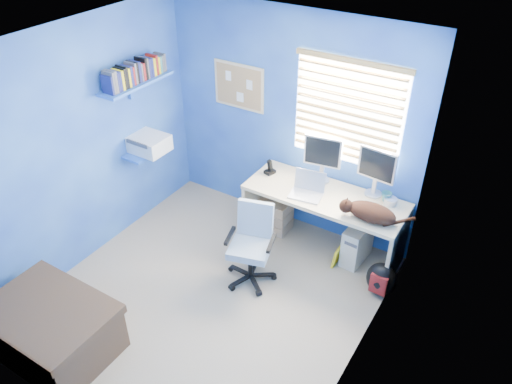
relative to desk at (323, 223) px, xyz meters
The scene contains 23 objects.
floor 1.45m from the desk, 116.67° to the right, with size 3.00×3.20×0.00m, color #A0927F.
ceiling 2.55m from the desk, 116.67° to the right, with size 3.00×3.20×0.00m, color white.
wall_back 1.14m from the desk, 151.31° to the left, with size 3.00×0.01×2.50m, color #1B38A2.
wall_front 3.05m from the desk, 102.45° to the right, with size 3.00×0.01×2.50m, color #1B38A2.
wall_left 2.62m from the desk, 149.50° to the right, with size 0.01×3.20×2.50m, color #1B38A2.
wall_right 1.76m from the desk, 55.28° to the right, with size 0.01×3.20×2.50m, color #1B38A2.
desk is the anchor object (origin of this frame).
laptop 0.52m from the desk, 142.91° to the right, with size 0.33×0.26×0.22m, color silver.
monitor_left 0.69m from the desk, 125.77° to the left, with size 0.40×0.12×0.54m, color silver.
monitor_right 0.81m from the desk, 32.27° to the left, with size 0.40×0.12×0.54m, color silver.
phone 0.84m from the desk, behind, with size 0.09×0.11×0.17m, color black.
mug 0.74m from the desk, 20.94° to the left, with size 0.10×0.09×0.10m, color #2F7175.
cd_spindle 0.77m from the desk, 16.73° to the left, with size 0.13×0.13×0.07m, color silver.
cat 0.74m from the desk, 16.10° to the right, with size 0.48×0.25×0.17m, color black.
tower_pc 0.43m from the desk, ahead, with size 0.19×0.44×0.45m, color beige.
drawer_boxes 0.65m from the desk, behind, with size 0.35×0.28×0.41m, color tan.
yellow_book 0.39m from the desk, 29.74° to the right, with size 0.03×0.17×0.24m, color yellow.
backpack 0.87m from the desk, 20.27° to the right, with size 0.31×0.24×0.37m, color black.
bed_corner 2.86m from the desk, 119.62° to the right, with size 1.05×0.74×0.50m, color #4E3524.
office_chair 0.89m from the desk, 118.36° to the right, with size 0.61×0.61×0.85m.
window_blinds 1.22m from the desk, 86.42° to the left, with size 1.15×0.05×1.10m.
corkboard 1.77m from the desk, 165.75° to the left, with size 0.64×0.02×0.52m.
wall_shelves 2.31m from the desk, 165.72° to the right, with size 0.42×0.90×1.05m.
Camera 1 is at (2.27, -2.78, 3.68)m, focal length 35.00 mm.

